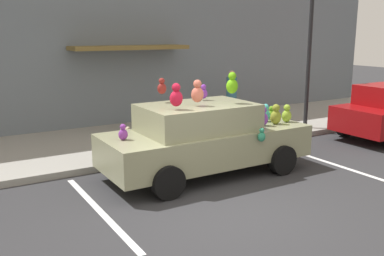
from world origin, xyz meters
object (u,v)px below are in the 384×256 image
Objects in this scene: plush_covered_car at (205,138)px; street_lamp_post at (310,44)px; pedestrian_walking_past at (231,99)px; teddy_bear_on_sidewalk at (125,140)px.

plush_covered_car is 1.08× the size of street_lamp_post.
street_lamp_post is at bearing -51.10° from pedestrian_walking_past.
plush_covered_car is at bearing -66.35° from teddy_bear_on_sidewalk.
street_lamp_post reaches higher than pedestrian_walking_past.
plush_covered_car is 2.37m from teddy_bear_on_sidewalk.
teddy_bear_on_sidewalk is at bearing 113.65° from plush_covered_car.
street_lamp_post reaches higher than plush_covered_car.
teddy_bear_on_sidewalk is 0.14× the size of street_lamp_post.
street_lamp_post is 2.92m from pedestrian_walking_past.
plush_covered_car is 5.44m from street_lamp_post.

